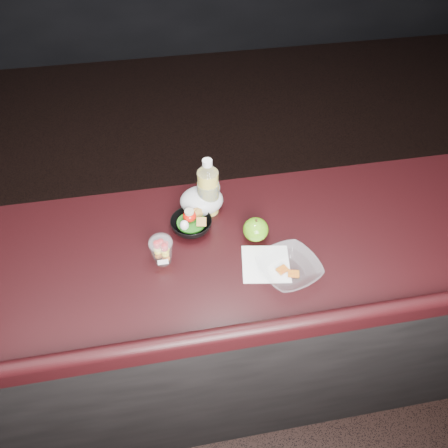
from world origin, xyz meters
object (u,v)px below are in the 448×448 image
Objects in this scene: lemonade_bottle at (208,191)px; takeout_bowl at (289,269)px; fruit_cup at (162,249)px; green_apple at (256,230)px; snack_bowl at (191,224)px.

lemonade_bottle reaches higher than takeout_bowl.
takeout_bowl is at bearing -17.43° from fruit_cup.
snack_bowl is (-0.22, 0.08, -0.01)m from green_apple.
green_apple is at bearing -49.55° from lemonade_bottle.
lemonade_bottle is at bearing 48.35° from fruit_cup.
snack_bowl is 0.39m from takeout_bowl.
snack_bowl is (0.11, 0.13, -0.03)m from fruit_cup.
green_apple is at bearing 112.35° from takeout_bowl.
fruit_cup is 0.34m from green_apple.
snack_bowl is (-0.08, -0.09, -0.07)m from lemonade_bottle.
green_apple is (0.34, 0.05, -0.02)m from fruit_cup.
lemonade_bottle reaches higher than snack_bowl.
green_apple is 0.50× the size of snack_bowl.
lemonade_bottle is at bearing 130.45° from green_apple.
lemonade_bottle is 0.29m from fruit_cup.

